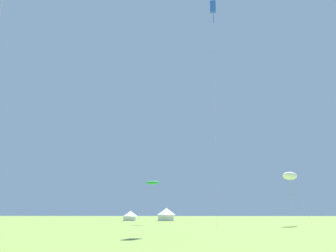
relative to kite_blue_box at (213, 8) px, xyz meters
name	(u,v)px	position (x,y,z in m)	size (l,w,h in m)	color
kite_blue_box	(213,8)	(0.00, 0.00, 0.00)	(1.45, 2.33, 31.57)	blue
kite_white_parafoil	(290,176)	(11.58, 9.87, -23.33)	(4.09, 4.11, 8.05)	white
kite_green_parafoil	(152,183)	(-9.97, 13.36, -23.86)	(3.61, 2.83, 7.09)	green
festival_tent_right	(130,215)	(-18.28, 39.02, -29.27)	(3.60, 3.60, 2.34)	white
festival_tent_center	(166,214)	(-9.27, 39.02, -28.89)	(4.65, 4.65, 3.02)	white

